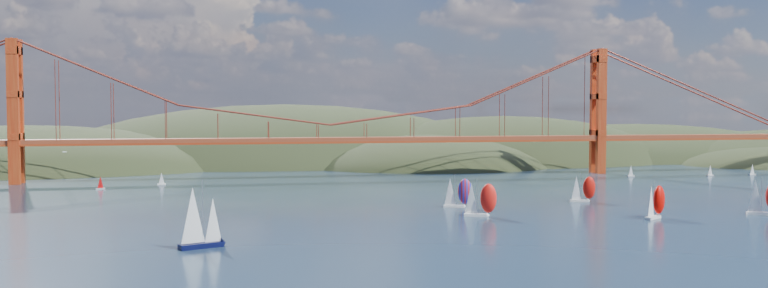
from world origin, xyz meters
TOP-DOWN VIEW (x-y plane):
  - ground at (0.00, 0.00)m, footprint 1200.00×1200.00m
  - headlands at (44.95, 278.29)m, footprint 725.00×225.00m
  - bridge at (-1.75, 180.00)m, footprint 552.00×12.00m
  - sloop_navy at (-46.51, 30.03)m, footprint 9.58×7.30m
  - racer_0 at (24.45, 61.65)m, footprint 8.90×5.45m
  - racer_1 at (67.93, 48.94)m, footprint 8.40×6.86m
  - racer_2 at (100.27, 48.75)m, footprint 9.28×6.88m
  - racer_3 at (65.62, 85.17)m, footprint 7.84×3.79m
  - racer_rwb at (24.05, 80.33)m, footprint 8.48×4.83m
  - distant_boat_2 at (-85.41, 152.38)m, footprint 3.00×2.00m
  - distant_boat_3 at (-65.61, 164.27)m, footprint 3.00×2.00m
  - distant_boat_4 at (125.42, 160.87)m, footprint 3.00×2.00m
  - distant_boat_5 at (159.89, 156.47)m, footprint 3.00×2.00m
  - distant_boat_6 at (180.34, 156.57)m, footprint 3.00×2.00m
  - gull at (-72.89, 34.23)m, footprint 0.90×0.25m

SIDE VIEW (x-z plane):
  - headlands at x=44.95m, z-range -60.46..35.54m
  - ground at x=0.00m, z-range 0.00..0.00m
  - distant_boat_2 at x=-85.41m, z-range 0.06..4.76m
  - distant_boat_3 at x=-65.61m, z-range 0.06..4.76m
  - distant_boat_4 at x=125.42m, z-range 0.06..4.76m
  - distant_boat_5 at x=159.89m, z-range 0.06..4.76m
  - distant_boat_6 at x=180.34m, z-range 0.06..4.76m
  - racer_3 at x=65.62m, z-range -0.24..8.59m
  - racer_rwb at x=24.05m, z-range -0.26..9.24m
  - racer_1 at x=67.93m, z-range -0.26..9.35m
  - racer_0 at x=24.45m, z-range -0.27..9.68m
  - racer_2 at x=100.27m, z-range -0.29..10.17m
  - sloop_navy at x=-46.51m, z-range -0.82..13.17m
  - gull at x=-72.89m, z-range 19.74..19.92m
  - bridge at x=-1.75m, z-range 4.73..59.73m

